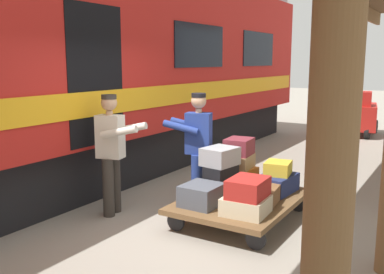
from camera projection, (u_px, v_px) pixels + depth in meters
The scene contains 18 objects.
ground_plane at pixel (203, 229), 5.67m from camera, with size 60.00×60.00×0.00m, color gray.
train_car at pixel (27, 67), 7.01m from camera, with size 3.02×16.70×4.00m.
luggage_cart at pixel (241, 201), 5.95m from camera, with size 1.38×1.92×0.31m.
suitcase_cream_canvas at pixel (246, 205), 5.32m from camera, with size 0.52×0.50×0.21m, color beige.
suitcase_slate_roller at pixel (202, 195), 5.63m from camera, with size 0.46×0.50×0.27m, color #4C515B.
suitcase_brown_leather at pixel (263, 194), 5.76m from camera, with size 0.39×0.60×0.22m, color brown.
suitcase_navy_fabric at pixel (277, 183), 6.20m from camera, with size 0.42×0.62×0.25m, color navy.
suitcase_orange_carryall at pixel (237, 177), 6.52m from camera, with size 0.44×0.52×0.27m, color #CC6B23.
suitcase_olive_duffel at pixel (221, 189), 6.09m from camera, with size 0.42×0.45×0.16m, color brown.
suitcase_tan_vintage at pixel (238, 161), 6.49m from camera, with size 0.38×0.50×0.21m, color tan.
suitcase_black_hardshell at pixel (221, 175), 6.01m from camera, with size 0.30×0.44×0.26m, color black.
suitcase_yellow_case at pixel (278, 168), 6.20m from camera, with size 0.34×0.39×0.18m, color gold.
suitcase_gray_aluminum at pixel (220, 156), 6.02m from camera, with size 0.39×0.46×0.25m, color #9EA0A5.
suitcase_red_plastic at pixel (248, 188), 5.28m from camera, with size 0.42×0.52×0.23m, color #AD231E.
suitcase_burgundy_valise at pixel (239, 147), 6.43m from camera, with size 0.35×0.43×0.24m, color maroon.
porter_in_overalls at pixel (197, 146), 6.38m from camera, with size 0.72×0.54×1.70m.
porter_by_door at pixel (112, 150), 6.09m from camera, with size 0.72×0.54×1.70m.
baggage_tug at pixel (356, 114), 12.80m from camera, with size 1.38×1.86×1.30m.
Camera 1 is at (-2.69, 4.66, 2.16)m, focal length 40.90 mm.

